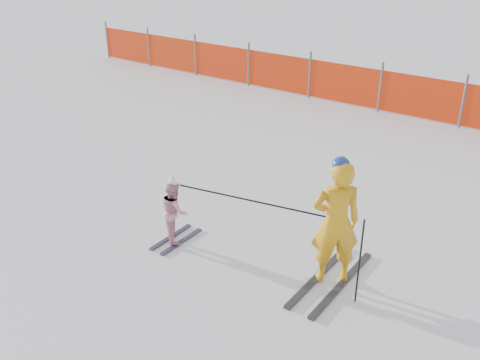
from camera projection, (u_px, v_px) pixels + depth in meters
name	position (u px, v px, depth m)	size (l,w,h in m)	color
ground	(220.00, 254.00, 7.74)	(120.00, 120.00, 0.00)	white
adult	(336.00, 223.00, 6.78)	(0.75, 1.71, 1.81)	black
child	(174.00, 210.00, 7.85)	(0.59, 0.87, 1.13)	black
ski_poles	(286.00, 221.00, 6.96)	(2.70, 0.43, 1.19)	black
safety_fence	(314.00, 78.00, 14.28)	(16.34, 0.06, 1.25)	#595960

